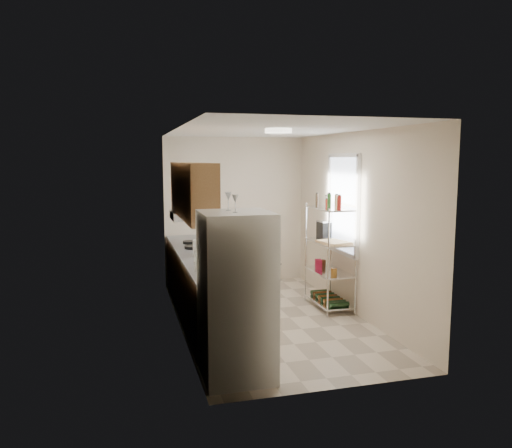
{
  "coord_description": "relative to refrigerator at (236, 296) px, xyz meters",
  "views": [
    {
      "loc": [
        -1.96,
        -6.42,
        2.21
      ],
      "look_at": [
        -0.14,
        0.25,
        1.31
      ],
      "focal_mm": 35.0,
      "sensor_mm": 36.0,
      "label": 1
    }
  ],
  "objects": [
    {
      "name": "espresso_machine",
      "position": [
        1.9,
        2.28,
        0.29
      ],
      "size": [
        0.17,
        0.24,
        0.27
      ],
      "primitive_type": "cube",
      "rotation": [
        0.0,
        0.0,
        0.07
      ],
      "color": "black",
      "rests_on": "bakers_rack"
    },
    {
      "name": "bakers_rack",
      "position": [
        1.88,
        1.97,
        0.26
      ],
      "size": [
        0.45,
        0.9,
        1.73
      ],
      "color": "silver",
      "rests_on": "ground"
    },
    {
      "name": "storage_bag",
      "position": [
        1.77,
        2.15,
        -0.22
      ],
      "size": [
        0.12,
        0.14,
        0.15
      ],
      "primitive_type": "cube",
      "rotation": [
        0.0,
        0.0,
        -0.24
      ],
      "color": "maroon",
      "rests_on": "bakers_rack"
    },
    {
      "name": "window",
      "position": [
        2.1,
        2.02,
        0.7
      ],
      "size": [
        0.06,
        1.0,
        1.46
      ],
      "primitive_type": "cube",
      "color": "white",
      "rests_on": "room"
    },
    {
      "name": "refrigerator",
      "position": [
        0.0,
        0.0,
        0.0
      ],
      "size": [
        0.7,
        0.7,
        1.7
      ],
      "primitive_type": "cube",
      "color": "silver",
      "rests_on": "ground"
    },
    {
      "name": "cutting_board",
      "position": [
        1.86,
        1.8,
        0.18
      ],
      "size": [
        0.44,
        0.52,
        0.03
      ],
      "primitive_type": "cube",
      "rotation": [
        0.0,
        0.0,
        0.24
      ],
      "color": "tan",
      "rests_on": "bakers_rack"
    },
    {
      "name": "rice_cooker",
      "position": [
        -0.03,
        1.94,
        0.16
      ],
      "size": [
        0.27,
        0.27,
        0.21
      ],
      "primitive_type": "cylinder",
      "color": "white",
      "rests_on": "counter_run"
    },
    {
      "name": "frying_pan_large",
      "position": [
        -0.09,
        2.51,
        0.07
      ],
      "size": [
        0.31,
        0.31,
        0.04
      ],
      "primitive_type": "cylinder",
      "rotation": [
        0.0,
        0.0,
        0.33
      ],
      "color": "black",
      "rests_on": "counter_run"
    },
    {
      "name": "room",
      "position": [
        0.87,
        1.67,
        0.45
      ],
      "size": [
        2.52,
        4.42,
        2.62
      ],
      "color": "beige",
      "rests_on": "ground"
    },
    {
      "name": "frying_pan_small",
      "position": [
        -0.07,
        2.96,
        0.07
      ],
      "size": [
        0.25,
        0.25,
        0.04
      ],
      "primitive_type": "cylinder",
      "rotation": [
        0.0,
        0.0,
        0.2
      ],
      "color": "black",
      "rests_on": "counter_run"
    },
    {
      "name": "counter_run",
      "position": [
        -0.05,
        2.11,
        -0.4
      ],
      "size": [
        0.63,
        3.51,
        0.9
      ],
      "color": "#A17344",
      "rests_on": "ground"
    },
    {
      "name": "range_hood",
      "position": [
        -0.13,
        2.57,
        0.54
      ],
      "size": [
        0.5,
        0.6,
        0.12
      ],
      "primitive_type": "cube",
      "color": "#B7BABC",
      "rests_on": "room"
    },
    {
      "name": "wine_glass_b",
      "position": [
        -0.05,
        0.12,
        0.94
      ],
      "size": [
        0.07,
        0.07,
        0.18
      ],
      "primitive_type": null,
      "color": "silver",
      "rests_on": "refrigerator"
    },
    {
      "name": "upper_cabinets",
      "position": [
        -0.18,
        1.77,
        0.96
      ],
      "size": [
        0.33,
        2.2,
        0.72
      ],
      "primitive_type": "cube",
      "color": "#A17344",
      "rests_on": "room"
    },
    {
      "name": "wine_glass_a",
      "position": [
        -0.03,
        -0.09,
        0.94
      ],
      "size": [
        0.06,
        0.06,
        0.17
      ],
      "primitive_type": null,
      "color": "silver",
      "rests_on": "refrigerator"
    },
    {
      "name": "ceiling_dome",
      "position": [
        0.87,
        1.37,
        1.72
      ],
      "size": [
        0.34,
        0.34,
        0.05
      ],
      "primitive_type": "cylinder",
      "color": "white",
      "rests_on": "room"
    }
  ]
}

